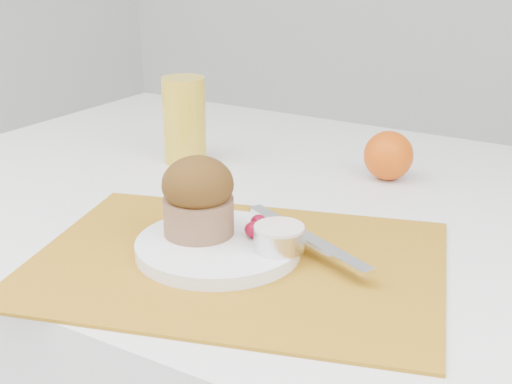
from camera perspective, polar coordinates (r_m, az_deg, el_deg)
The scene contains 10 objects.
placemat at distance 0.77m, azimuth -1.54°, elevation -5.61°, with size 0.44×0.32×0.00m, color #AC7217.
plate at distance 0.79m, azimuth -3.05°, elevation -4.39°, with size 0.18×0.18×0.01m, color white.
ramekin at distance 0.76m, azimuth 1.86°, elevation -3.77°, with size 0.05×0.05×0.02m, color silver.
cream at distance 0.75m, azimuth 1.87°, elevation -2.95°, with size 0.05×0.05×0.01m, color silver.
raspberry_near at distance 0.81m, azimuth 0.23°, elevation -2.42°, with size 0.02×0.02×0.02m, color #5D0216.
raspberry_far at distance 0.79m, azimuth -0.19°, elevation -3.03°, with size 0.02×0.02×0.02m, color #5D0213.
butter_knife at distance 0.79m, azimuth 4.00°, elevation -3.60°, with size 0.21×0.02×0.01m, color silver.
orange at distance 1.03m, azimuth 10.55°, elevation 2.89°, with size 0.07×0.07×0.07m, color #DC5207.
juice_glass at distance 1.09m, azimuth -5.75°, elevation 5.74°, with size 0.07×0.07×0.13m, color gold.
muffin at distance 0.79m, azimuth -4.66°, elevation -0.39°, with size 0.09×0.09×0.09m.
Camera 1 is at (0.41, -0.74, 1.09)m, focal length 50.00 mm.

